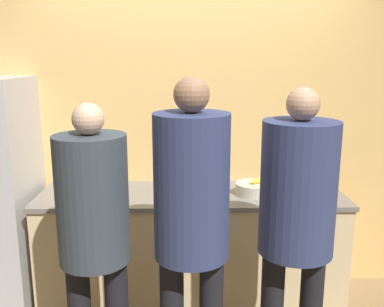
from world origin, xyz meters
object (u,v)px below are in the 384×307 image
bottle_dark (116,176)px  person_left (94,223)px  fruit_bowl (254,189)px  utensil_crock (204,177)px  person_right (297,211)px  person_center (192,213)px  cup_white (60,181)px

bottle_dark → person_left: bearing=-87.4°
fruit_bowl → bottle_dark: 1.06m
person_left → bottle_dark: (-0.05, 1.02, -0.02)m
utensil_crock → person_right: bearing=-66.6°
fruit_bowl → bottle_dark: bottle_dark is taller
person_left → person_center: bearing=-9.4°
bottle_dark → utensil_crock: bearing=2.9°
person_right → bottle_dark: (-1.14, 1.01, -0.08)m
person_center → bottle_dark: size_ratio=7.44×
bottle_dark → cup_white: 0.44m
person_right → utensil_crock: bearing=113.4°
utensil_crock → fruit_bowl: bearing=-32.0°
fruit_bowl → cup_white: 1.49m
person_center → bottle_dark: (-0.57, 1.11, -0.11)m
person_right → bottle_dark: bearing=138.4°
person_left → bottle_dark: bearing=92.6°
person_center → cup_white: 1.52m
fruit_bowl → bottle_dark: (-1.04, 0.19, 0.05)m
person_left → cup_white: bearing=114.8°
person_left → cup_white: (-0.48, 1.04, -0.07)m
utensil_crock → person_left: bearing=-121.2°
utensil_crock → cup_white: 1.12m
person_right → fruit_bowl: 0.84m
person_left → utensil_crock: size_ratio=5.50×
bottle_dark → cup_white: bearing=177.5°
person_right → utensil_crock: size_ratio=5.75×
person_right → utensil_crock: 1.15m
person_left → person_right: 1.10m
fruit_bowl → person_left: bearing=-139.9°
bottle_dark → person_right: bearing=-41.6°
person_center → utensil_crock: person_center is taller
person_right → person_left: bearing=-179.5°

